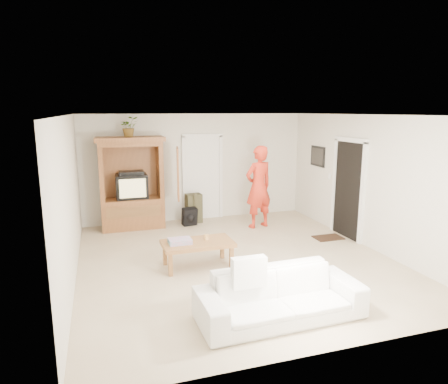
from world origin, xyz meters
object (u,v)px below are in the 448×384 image
object	(u,v)px
armoire	(133,189)
coffee_table	(198,245)
sofa	(280,296)
man	(259,187)

from	to	relation	value
armoire	coffee_table	size ratio (longest dim) A/B	1.71
armoire	coffee_table	xyz separation A→B (m)	(0.84, -2.76, -0.51)
sofa	coffee_table	distance (m)	2.13
man	sofa	bearing A→B (deg)	57.14
sofa	coffee_table	bearing A→B (deg)	104.62
armoire	sofa	xyz separation A→B (m)	(1.44, -4.81, -0.59)
armoire	sofa	bearing A→B (deg)	-73.35
coffee_table	armoire	bearing A→B (deg)	105.87
armoire	man	distance (m)	2.88
armoire	coffee_table	world-z (taller)	armoire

